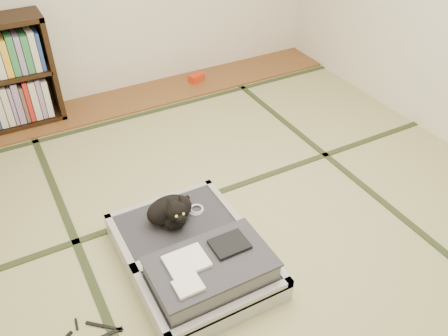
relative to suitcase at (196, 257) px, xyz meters
name	(u,v)px	position (x,y,z in m)	size (l,w,h in m)	color
floor	(243,228)	(0.42, 0.17, -0.10)	(4.50, 4.50, 0.00)	tan
wood_strip	(137,98)	(0.42, 2.17, -0.09)	(4.00, 0.50, 0.02)	brown
red_item	(196,78)	(1.07, 2.20, -0.05)	(0.15, 0.09, 0.07)	red
room_shell	(250,7)	(0.42, 0.17, 1.36)	(4.50, 4.50, 4.50)	white
tatami_borders	(209,186)	(0.42, 0.66, -0.10)	(4.00, 4.50, 0.01)	#2D381E
suitcase	(196,257)	(0.00, 0.00, 0.00)	(0.76, 1.01, 0.30)	#B5B5BA
cat	(171,211)	(-0.02, 0.29, 0.14)	(0.34, 0.34, 0.27)	black
cable_coil	(196,210)	(0.16, 0.32, 0.05)	(0.10, 0.10, 0.03)	white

